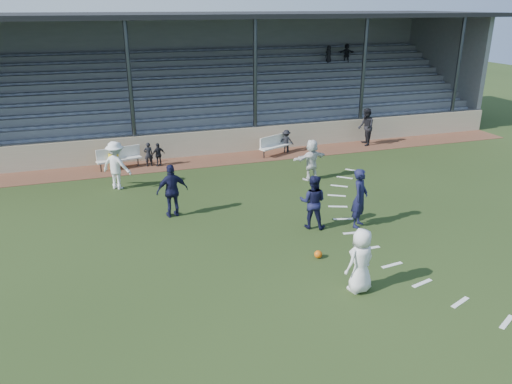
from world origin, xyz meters
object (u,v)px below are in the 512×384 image
bench_right (276,143)px  official (366,127)px  trash_bin (114,161)px  player_white_lead (361,261)px  player_navy_lead (360,198)px  football (318,254)px  bench_left (119,156)px

bench_right → official: 5.13m
trash_bin → player_white_lead: player_white_lead is taller
player_white_lead → trash_bin: bearing=-82.9°
player_navy_lead → official: bearing=14.5°
player_white_lead → official: 14.69m
bench_right → football: bearing=-128.2°
trash_bin → player_white_lead: size_ratio=0.41×
bench_right → bench_left: bearing=154.6°
trash_bin → bench_right: bearing=-0.9°
trash_bin → player_white_lead: bearing=-66.8°
bench_left → football: size_ratio=8.65×
player_navy_lead → bench_left: bearing=84.2°
football → player_navy_lead: bearing=36.5°
bench_right → player_white_lead: 12.75m
trash_bin → player_navy_lead: size_ratio=0.36×
player_white_lead → bench_right: bearing=-116.7°
bench_left → player_white_lead: player_white_lead is taller
bench_right → trash_bin: bench_right is taller
football → player_white_lead: player_white_lead is taller
bench_right → football: (-2.60, -10.57, -0.47)m
official → football: bearing=-20.0°
trash_bin → player_navy_lead: player_navy_lead is taller
bench_right → trash_bin: 7.78m
bench_left → player_white_lead: (5.19, -12.66, 0.29)m
bench_right → player_navy_lead: bearing=-116.6°
bench_left → bench_right: 7.54m
player_white_lead → official: bearing=-136.6°
player_navy_lead → official: player_navy_lead is taller
trash_bin → official: size_ratio=0.37×
trash_bin → player_navy_lead: bearing=-50.6°
football → player_white_lead: (0.25, -1.96, 0.76)m
football → player_white_lead: size_ratio=0.13×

